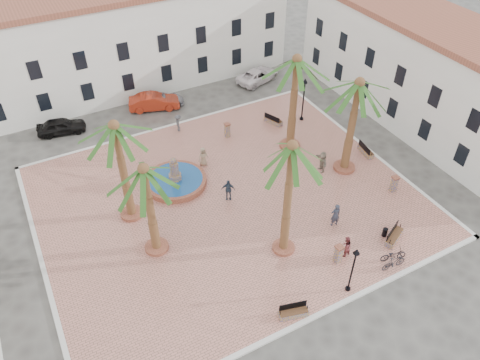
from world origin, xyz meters
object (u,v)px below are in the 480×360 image
at_px(litter_bin, 385,232).
at_px(bollard_n, 227,130).
at_px(lamppost_s, 354,263).
at_px(car_white, 258,75).
at_px(palm_e, 358,94).
at_px(lamppost_e, 304,92).
at_px(bench_ne, 273,121).
at_px(cyclist_a, 335,215).
at_px(fountain, 176,180).
at_px(car_silver, 161,100).
at_px(car_black, 61,126).
at_px(palm_sw, 145,180).
at_px(bench_se, 394,237).
at_px(bicycle_b, 394,262).
at_px(pedestrian_east, 322,161).
at_px(palm_nw, 116,137).
at_px(bench_s, 293,313).
at_px(bench_e, 366,151).
at_px(bollard_e, 394,184).
at_px(palm_ne, 296,71).
at_px(pedestrian_fountain_b, 228,190).
at_px(cyclist_b, 346,246).
at_px(bollard_se, 338,254).
at_px(pedestrian_north, 178,123).
at_px(car_red, 154,102).
at_px(pedestrian_fountain_a, 203,157).
at_px(palm_s, 291,158).
at_px(bicycle_a, 393,255).

bearing_deg(litter_bin, bollard_n, 104.91).
distance_m(lamppost_s, car_white, 26.33).
relative_size(palm_e, lamppost_e, 1.94).
xyz_separation_m(bench_ne, cyclist_a, (-2.80, -12.68, 0.67)).
xyz_separation_m(fountain, palm_e, (12.31, -4.49, 6.30)).
xyz_separation_m(car_silver, car_white, (10.32, -0.11, 0.05)).
bearing_deg(lamppost_s, bench_ne, 73.07).
xyz_separation_m(cyclist_a, car_black, (-13.97, 20.16, -0.39)).
relative_size(palm_sw, bench_se, 3.62).
bearing_deg(palm_sw, bicycle_b, -34.19).
xyz_separation_m(fountain, pedestrian_east, (10.60, -3.86, 0.55)).
bearing_deg(palm_nw, bench_s, -65.62).
height_order(bench_e, cyclist_a, cyclist_a).
distance_m(palm_sw, bollard_n, 14.27).
xyz_separation_m(palm_e, bollard_e, (1.50, -3.82, -5.94)).
relative_size(palm_ne, bollard_n, 6.33).
bearing_deg(lamppost_e, pedestrian_fountain_b, -149.21).
height_order(cyclist_b, pedestrian_east, pedestrian_east).
distance_m(bollard_se, cyclist_a, 3.23).
height_order(car_black, car_white, car_black).
xyz_separation_m(palm_ne, car_silver, (-7.02, 11.32, -6.44)).
xyz_separation_m(bollard_n, pedestrian_north, (-3.30, 2.78, 0.12)).
xyz_separation_m(litter_bin, car_white, (3.19, 22.65, 0.19)).
height_order(cyclist_a, car_red, cyclist_a).
bearing_deg(car_red, bollard_n, -134.17).
height_order(cyclist_a, pedestrian_fountain_a, cyclist_a).
xyz_separation_m(palm_nw, palm_e, (16.27, -2.81, 0.02)).
xyz_separation_m(palm_nw, bollard_se, (10.10, -10.12, -5.89)).
xyz_separation_m(palm_nw, bollard_n, (10.17, 5.35, -5.93)).
height_order(palm_s, bicycle_b, palm_s).
bearing_deg(fountain, lamppost_s, -68.70).
distance_m(lamppost_e, litter_bin, 14.93).
relative_size(bench_e, lamppost_e, 0.44).
bearing_deg(pedestrian_fountain_a, pedestrian_east, -32.93).
height_order(bench_e, lamppost_s, lamppost_s).
xyz_separation_m(bollard_se, car_red, (-3.78, 22.84, -0.10)).
bearing_deg(pedestrian_fountain_a, fountain, -159.75).
bearing_deg(palm_s, pedestrian_fountain_a, 95.06).
bearing_deg(pedestrian_fountain_b, bollard_se, -38.34).
bearing_deg(bicycle_b, car_black, 35.93).
relative_size(bicycle_a, cyclist_b, 1.07).
bearing_deg(cyclist_b, bollard_n, -93.75).
relative_size(bench_s, bollard_e, 1.35).
relative_size(cyclist_b, pedestrian_fountain_b, 0.93).
bearing_deg(palm_s, palm_nw, 135.17).
bearing_deg(bollard_n, bench_s, -104.94).
distance_m(car_silver, car_white, 10.32).
xyz_separation_m(palm_s, pedestrian_east, (6.89, 5.45, -6.52)).
xyz_separation_m(fountain, bench_se, (10.55, -12.06, -0.05)).
height_order(palm_sw, bicycle_b, palm_sw).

